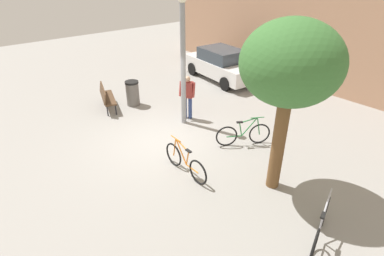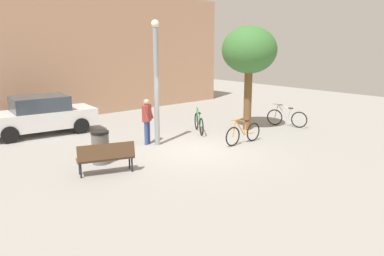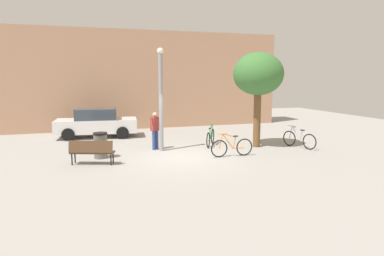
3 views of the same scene
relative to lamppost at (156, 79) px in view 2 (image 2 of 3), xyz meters
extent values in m
plane|color=gray|center=(0.58, -1.42, -2.39)|extent=(36.00, 36.00, 0.00)
cube|color=tan|center=(0.58, 7.72, 0.63)|extent=(17.78, 2.00, 6.03)
cylinder|color=gray|center=(0.00, 0.00, -0.31)|extent=(0.18, 0.18, 4.16)
sphere|color=#F2EACC|center=(0.00, 0.00, 1.90)|extent=(0.28, 0.28, 0.28)
cylinder|color=#334784|center=(-0.12, 0.40, -1.96)|extent=(0.14, 0.14, 0.85)
cylinder|color=#334784|center=(-0.28, 0.29, -1.96)|extent=(0.14, 0.14, 0.85)
cube|color=#9E3833|center=(-0.20, 0.35, -1.24)|extent=(0.45, 0.41, 0.60)
sphere|color=tan|center=(-0.20, 0.35, -0.83)|extent=(0.22, 0.22, 0.22)
cylinder|color=#9E3833|center=(0.04, 0.45, -1.21)|extent=(0.20, 0.24, 0.55)
cylinder|color=#9E3833|center=(-0.38, 0.16, -1.21)|extent=(0.20, 0.24, 0.55)
cube|color=#513823|center=(-2.95, -1.52, -1.94)|extent=(1.66, 0.94, 0.06)
cube|color=#513823|center=(-3.01, -1.70, -1.69)|extent=(1.55, 0.65, 0.44)
cylinder|color=black|center=(-3.58, -1.13, -2.18)|extent=(0.05, 0.05, 0.42)
cylinder|color=black|center=(-2.22, -1.61, -2.18)|extent=(0.05, 0.05, 0.42)
cylinder|color=black|center=(-3.68, -1.44, -2.18)|extent=(0.05, 0.05, 0.42)
cylinder|color=black|center=(-2.33, -1.91, -2.18)|extent=(0.05, 0.05, 0.42)
cylinder|color=brown|center=(4.38, -0.50, -1.11)|extent=(0.33, 0.33, 2.55)
ellipsoid|color=#3A6F33|center=(4.38, -0.50, 0.96)|extent=(2.27, 2.27, 1.93)
torus|color=black|center=(2.76, 0.94, -2.03)|extent=(0.41, 0.63, 0.71)
torus|color=black|center=(2.18, 0.00, -2.03)|extent=(0.41, 0.63, 0.71)
cylinder|color=#338447|center=(2.57, 0.62, -1.75)|extent=(0.29, 0.44, 0.64)
cylinder|color=#338447|center=(2.54, 0.58, -1.51)|extent=(0.33, 0.51, 0.18)
cylinder|color=#338447|center=(2.42, 0.38, -1.82)|extent=(0.10, 0.13, 0.48)
cylinder|color=#338447|center=(2.31, 0.21, -2.06)|extent=(0.29, 0.44, 0.04)
cylinder|color=#338447|center=(2.73, 0.88, -1.75)|extent=(0.12, 0.16, 0.63)
cube|color=black|center=(2.39, 0.34, -1.56)|extent=(0.17, 0.21, 0.04)
cylinder|color=#338447|center=(2.69, 0.82, -1.44)|extent=(0.26, 0.39, 0.03)
torus|color=black|center=(5.96, -0.75, -2.03)|extent=(0.27, 0.69, 0.71)
torus|color=black|center=(6.31, -1.80, -2.03)|extent=(0.27, 0.69, 0.71)
cylinder|color=#ADADB7|center=(6.08, -1.10, -1.75)|extent=(0.19, 0.48, 0.64)
cylinder|color=#ADADB7|center=(6.09, -1.15, -1.51)|extent=(0.22, 0.56, 0.18)
cylinder|color=#ADADB7|center=(6.17, -1.37, -1.82)|extent=(0.08, 0.14, 0.48)
cylinder|color=#ADADB7|center=(6.23, -1.56, -2.06)|extent=(0.19, 0.49, 0.04)
cylinder|color=#ADADB7|center=(5.98, -0.81, -1.75)|extent=(0.09, 0.17, 0.63)
cube|color=black|center=(6.18, -1.42, -1.56)|extent=(0.14, 0.21, 0.04)
cylinder|color=#ADADB7|center=(6.00, -0.88, -1.44)|extent=(0.17, 0.43, 0.03)
torus|color=black|center=(1.93, -1.94, -2.03)|extent=(0.71, 0.07, 0.71)
torus|color=black|center=(3.03, -1.96, -2.03)|extent=(0.71, 0.07, 0.71)
cylinder|color=orange|center=(2.29, -1.95, -1.75)|extent=(0.50, 0.05, 0.64)
cylinder|color=orange|center=(2.34, -1.95, -1.51)|extent=(0.58, 0.05, 0.18)
cylinder|color=orange|center=(2.58, -1.95, -1.82)|extent=(0.14, 0.04, 0.48)
cylinder|color=orange|center=(2.78, -1.96, -2.06)|extent=(0.50, 0.05, 0.04)
cylinder|color=orange|center=(1.99, -1.94, -1.75)|extent=(0.17, 0.04, 0.63)
cube|color=black|center=(2.63, -1.95, -1.56)|extent=(0.20, 0.08, 0.04)
cylinder|color=orange|center=(2.06, -1.94, -1.44)|extent=(0.44, 0.04, 0.03)
cube|color=silver|center=(-2.53, 4.46, -1.77)|extent=(4.36, 2.16, 0.70)
cube|color=#333D47|center=(-2.53, 4.46, -1.14)|extent=(2.26, 1.79, 0.60)
cylinder|color=black|center=(-1.09, 5.10, -2.07)|extent=(0.66, 0.29, 0.64)
cylinder|color=black|center=(-1.27, 3.51, -2.07)|extent=(0.66, 0.29, 0.64)
cylinder|color=black|center=(-3.78, 5.40, -2.07)|extent=(0.66, 0.29, 0.64)
cylinder|color=black|center=(-3.96, 3.81, -2.07)|extent=(0.66, 0.29, 0.64)
cylinder|color=#66605B|center=(-2.61, -0.60, -1.91)|extent=(0.53, 0.53, 0.95)
cylinder|color=black|center=(-2.61, -0.60, -1.40)|extent=(0.56, 0.56, 0.08)
camera|label=1|loc=(7.94, -6.34, 2.88)|focal=28.63mm
camera|label=2|loc=(-8.15, -11.14, 1.37)|focal=36.47mm
camera|label=3|loc=(-3.28, -14.53, 0.83)|focal=32.34mm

